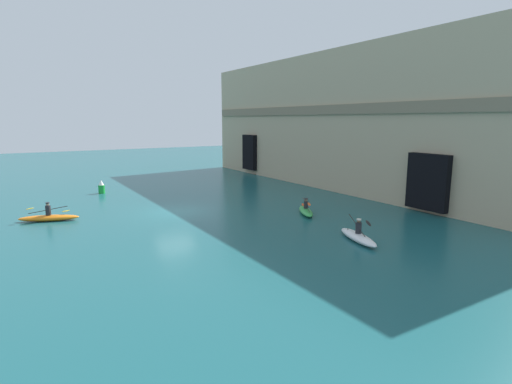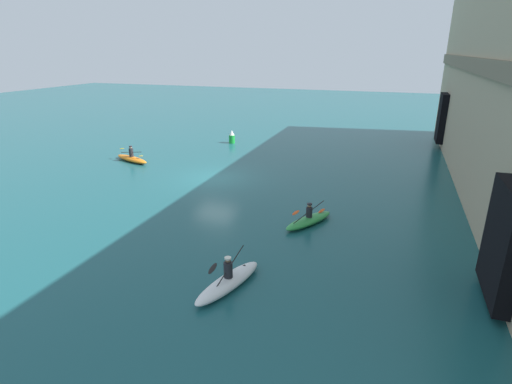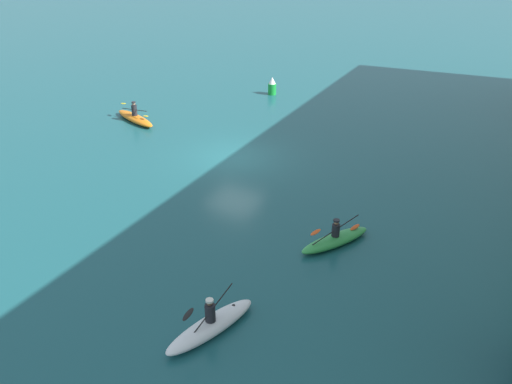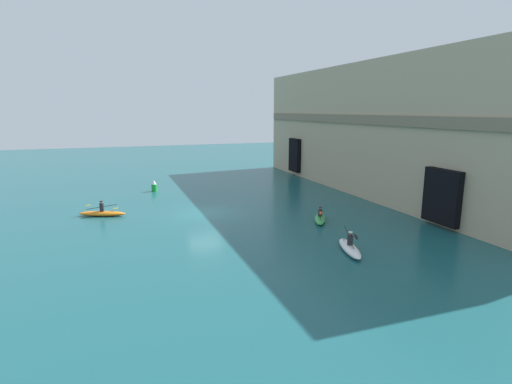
# 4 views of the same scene
# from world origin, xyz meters

# --- Properties ---
(ground_plane) EXTENTS (120.00, 120.00, 0.00)m
(ground_plane) POSITION_xyz_m (0.00, 0.00, 0.00)
(ground_plane) COLOR #195156
(cliff_bluff) EXTENTS (37.08, 8.19, 11.72)m
(cliff_bluff) POSITION_xyz_m (-2.47, 17.93, 5.85)
(cliff_bluff) COLOR tan
(cliff_bluff) RESTS_ON ground
(kayak_green) EXTENTS (2.97, 2.04, 1.03)m
(kayak_green) POSITION_xyz_m (4.98, 7.08, 0.22)
(kayak_green) COLOR green
(kayak_green) RESTS_ON ground
(kayak_white) EXTENTS (3.31, 1.60, 1.27)m
(kayak_white) POSITION_xyz_m (11.02, 5.62, 0.24)
(kayak_white) COLOR white
(kayak_white) RESTS_ON ground
(kayak_orange) EXTENTS (1.88, 3.46, 1.14)m
(kayak_orange) POSITION_xyz_m (-1.63, -7.31, 0.22)
(kayak_orange) COLOR orange
(kayak_orange) RESTS_ON ground
(marker_buoy) EXTENTS (0.51, 0.51, 1.11)m
(marker_buoy) POSITION_xyz_m (-9.60, -2.80, 0.52)
(marker_buoy) COLOR green
(marker_buoy) RESTS_ON ground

